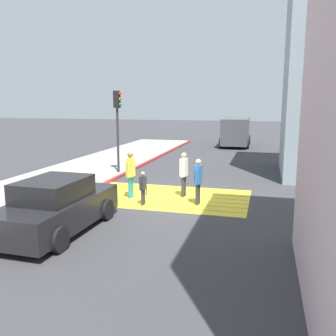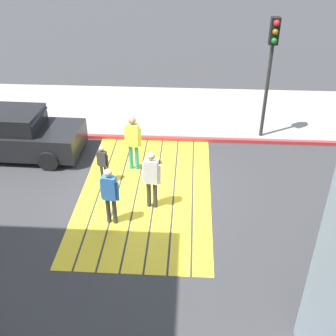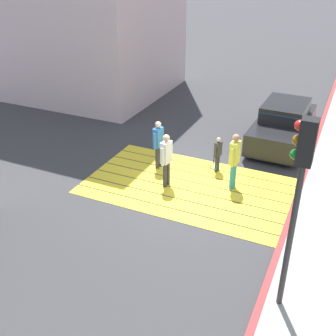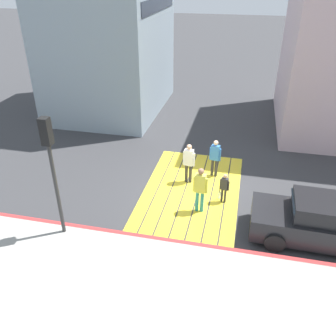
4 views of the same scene
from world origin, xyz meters
The scene contains 9 objects.
ground_plane centered at (0.00, 0.00, 0.00)m, with size 120.00×120.00×0.00m, color #38383A.
crosswalk_stripes centered at (0.00, 0.00, 0.01)m, with size 6.40×3.80×0.01m.
curb_painted centered at (-3.25, 0.00, 0.07)m, with size 0.16×40.00×0.13m, color #BC3333.
car_parked_near_curb centered at (-2.00, -4.53, 0.73)m, with size 2.07×4.34×1.57m.
traffic_light_corner centered at (-3.58, 3.79, 3.04)m, with size 0.39×0.28×4.24m.
pedestrian_adult_lead centered at (-1.28, -0.50, 1.06)m, with size 0.26×0.53×1.82m.
pedestrian_adult_trailing centered at (0.64, 0.25, 1.02)m, with size 0.28×0.51×1.76m.
pedestrian_adult_side centered at (1.40, -0.75, 0.98)m, with size 0.26×0.49×1.69m.
pedestrian_child_with_racket centered at (-0.50, -1.31, 0.69)m, with size 0.32×0.40×1.24m.
Camera 3 is at (-4.11, 10.51, 6.75)m, focal length 44.39 mm.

